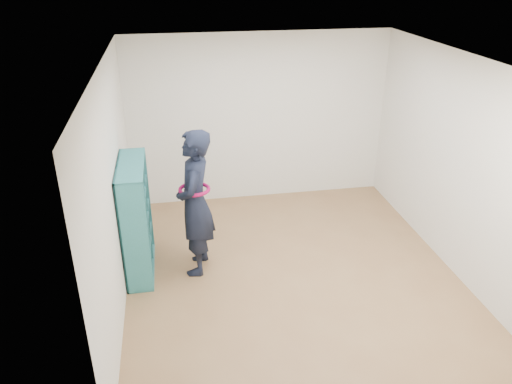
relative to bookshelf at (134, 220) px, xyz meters
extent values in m
plane|color=brown|center=(1.86, -0.44, -0.69)|extent=(4.50, 4.50, 0.00)
plane|color=white|center=(1.86, -0.44, 1.91)|extent=(4.50, 4.50, 0.00)
cube|color=silver|center=(-0.14, -0.44, 0.61)|extent=(0.02, 4.50, 2.60)
cube|color=silver|center=(3.86, -0.44, 0.61)|extent=(0.02, 4.50, 2.60)
cube|color=silver|center=(1.86, 1.81, 0.61)|extent=(4.00, 0.02, 2.60)
cube|color=silver|center=(1.86, -2.69, 0.61)|extent=(4.00, 0.02, 2.60)
cube|color=#287D77|center=(0.02, -0.52, 0.02)|extent=(0.31, 0.02, 1.42)
cube|color=#287D77|center=(0.02, 0.52, 0.02)|extent=(0.31, 0.02, 1.42)
cube|color=#287D77|center=(0.02, 0.00, -0.68)|extent=(0.31, 1.06, 0.02)
cube|color=#287D77|center=(0.02, 0.00, 0.72)|extent=(0.31, 1.06, 0.02)
cube|color=#287D77|center=(-0.12, 0.00, 0.02)|extent=(0.02, 1.06, 1.42)
cube|color=#287D77|center=(0.02, -0.17, 0.02)|extent=(0.29, 0.02, 1.37)
cube|color=#287D77|center=(0.02, 0.17, 0.02)|extent=(0.29, 0.02, 1.37)
cube|color=#287D77|center=(0.02, 0.00, -0.32)|extent=(0.29, 1.02, 0.02)
cube|color=#287D77|center=(0.02, 0.00, 0.02)|extent=(0.29, 1.02, 0.02)
cube|color=#287D77|center=(0.02, 0.00, 0.36)|extent=(0.29, 1.02, 0.02)
cube|color=beige|center=(0.04, -0.34, -0.62)|extent=(0.19, 0.12, 0.07)
cube|color=black|center=(0.05, -0.39, -0.22)|extent=(0.16, 0.14, 0.19)
cube|color=maroon|center=(0.05, -0.39, 0.13)|extent=(0.16, 0.14, 0.19)
cube|color=silver|center=(0.04, -0.34, 0.41)|extent=(0.19, 0.12, 0.07)
cube|color=navy|center=(0.05, -0.05, -0.53)|extent=(0.16, 0.14, 0.25)
cube|color=brown|center=(0.05, -0.05, -0.20)|extent=(0.16, 0.14, 0.22)
cube|color=#BFB28C|center=(0.04, 0.00, 0.06)|extent=(0.19, 0.12, 0.05)
cube|color=#26594C|center=(0.05, -0.05, 0.49)|extent=(0.16, 0.14, 0.23)
cube|color=beige|center=(0.05, 0.29, -0.53)|extent=(0.16, 0.14, 0.25)
cube|color=black|center=(0.04, 0.34, -0.29)|extent=(0.19, 0.12, 0.05)
cube|color=maroon|center=(0.05, 0.29, 0.13)|extent=(0.16, 0.14, 0.20)
cube|color=silver|center=(0.05, 0.29, 0.50)|extent=(0.16, 0.14, 0.26)
imported|color=black|center=(0.73, -0.12, 0.22)|extent=(0.56, 0.74, 1.83)
torus|color=#970B47|center=(0.73, -0.12, 0.41)|extent=(0.45, 0.45, 0.04)
cube|color=silver|center=(0.62, 0.00, 0.34)|extent=(0.01, 0.10, 0.13)
cube|color=black|center=(0.62, 0.00, 0.34)|extent=(0.01, 0.09, 0.13)
camera|label=1|loc=(0.52, -5.45, 2.91)|focal=35.00mm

